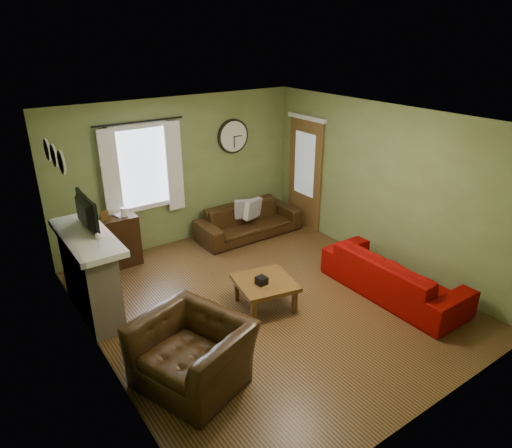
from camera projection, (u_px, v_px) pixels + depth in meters
floor at (266, 301)px, 6.59m from camera, size 4.60×5.20×0.00m
ceiling at (268, 120)px, 5.56m from camera, size 4.60×5.20×0.00m
wall_left at (93, 266)px, 4.86m from camera, size 0.00×5.20×2.60m
wall_right at (383, 187)px, 7.29m from camera, size 0.00×5.20×2.60m
wall_back at (180, 172)px, 8.03m from camera, size 4.60×0.00×2.60m
wall_front at (437, 308)px, 4.12m from camera, size 4.60×0.00×2.60m
fireplace at (90, 277)px, 6.13m from camera, size 0.40×1.40×1.10m
firebox at (107, 289)px, 6.33m from camera, size 0.04×0.60×0.55m
mantel at (86, 237)px, 5.91m from camera, size 0.58×1.60×0.08m
tv at (82, 218)px, 5.95m from camera, size 0.08×0.60×0.35m
tv_screen at (87, 212)px, 5.97m from camera, size 0.02×0.62×0.36m
medallion_left at (62, 162)px, 5.10m from camera, size 0.28×0.28×0.03m
medallion_mid at (54, 156)px, 5.36m from camera, size 0.28×0.28×0.03m
medallion_right at (47, 150)px, 5.63m from camera, size 0.28×0.28×0.03m
window_pane at (141, 168)px, 7.57m from camera, size 1.00×0.02×1.30m
curtain_rod at (139, 122)px, 7.19m from camera, size 0.03×0.03×1.50m
curtain_left at (111, 178)px, 7.22m from camera, size 0.28×0.04×1.55m
curtain_right at (174, 167)px, 7.80m from camera, size 0.28×0.04×1.55m
wall_clock at (233, 136)px, 8.38m from camera, size 0.64×0.06×0.64m
door at (305, 174)px, 8.76m from camera, size 0.05×0.90×2.10m
bookshelf at (117, 243)px, 7.40m from camera, size 0.72×0.30×0.85m
book at (115, 210)px, 7.25m from camera, size 0.20×0.24×0.02m
sofa_brown at (249, 221)px, 8.59m from camera, size 1.99×0.78×0.58m
pillow_left at (244, 209)px, 8.44m from camera, size 0.37×0.23×0.36m
pillow_right at (253, 209)px, 8.45m from camera, size 0.39×0.21×0.37m
sofa_red at (393, 275)px, 6.65m from camera, size 0.85×2.17×0.63m
armchair at (192, 353)px, 4.97m from camera, size 1.34×1.43×0.75m
coffee_table at (265, 294)px, 6.39m from camera, size 0.91×0.91×0.41m
tissue_box at (262, 285)px, 6.24m from camera, size 0.14×0.14×0.10m
wine_glass_a at (99, 241)px, 5.47m from camera, size 0.07×0.07×0.19m
wine_glass_b at (98, 241)px, 5.49m from camera, size 0.07×0.07×0.19m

